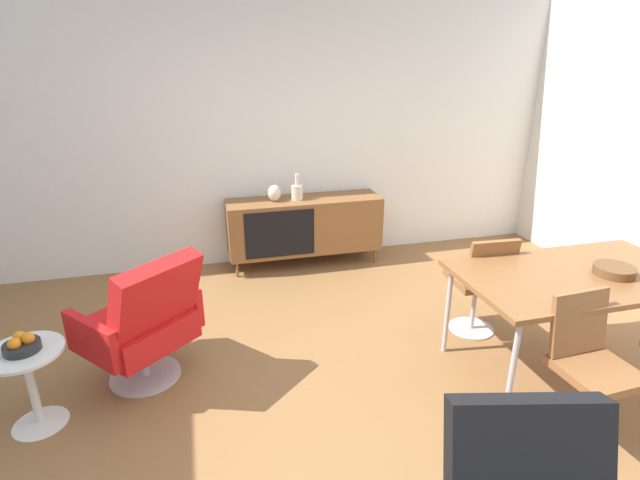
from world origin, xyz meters
name	(u,v)px	position (x,y,z in m)	size (l,w,h in m)	color
ground_plane	(332,407)	(0.00, 0.00, 0.00)	(8.32, 8.32, 0.00)	olive
wall_back	(263,129)	(0.00, 2.60, 1.40)	(6.80, 0.12, 2.80)	white
sideboard	(304,225)	(0.35, 2.30, 0.44)	(1.60, 0.45, 0.72)	brown
vase_cobalt	(274,193)	(0.05, 2.30, 0.80)	(0.13, 0.13, 0.17)	beige
vase_sculptural_dark	(297,191)	(0.28, 2.30, 0.81)	(0.12, 0.12, 0.27)	beige
dining_table	(577,279)	(1.72, 0.01, 0.70)	(1.60, 0.90, 0.74)	brown
wooden_bowl_on_table	(614,270)	(1.93, -0.07, 0.77)	(0.26, 0.26, 0.06)	brown
dining_chair_back_left	(481,281)	(1.37, 0.56, 0.47)	(0.42, 0.45, 0.86)	brown
dining_chair_front_left	(589,362)	(1.37, -0.55, 0.47)	(0.42, 0.45, 0.86)	brown
lounge_chair_red	(143,321)	(-1.13, 0.59, 0.47)	(0.91, 0.91, 0.95)	red
side_table_round	(30,379)	(-1.77, 0.31, 0.32)	(0.44, 0.44, 0.52)	white
fruit_bowl	(22,344)	(-1.77, 0.31, 0.56)	(0.20, 0.20, 0.11)	#262628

